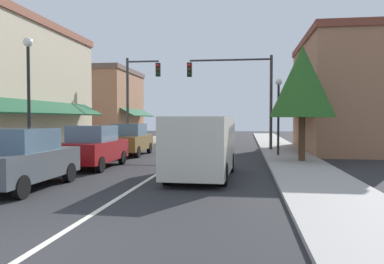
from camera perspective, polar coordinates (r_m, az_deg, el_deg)
name	(u,v)px	position (r m, az deg, el deg)	size (l,w,h in m)	color
ground_plane	(192,152)	(23.57, 0.01, -3.00)	(80.00, 80.00, 0.00)	#28282B
sidewalk_left	(106,150)	(24.93, -12.62, -2.64)	(2.60, 56.00, 0.12)	gray
sidewalk_right	(284,152)	(23.44, 13.46, -2.94)	(2.60, 56.00, 0.12)	#A39E99
lane_center_stripe	(192,152)	(23.57, 0.01, -2.99)	(0.14, 52.00, 0.01)	silver
storefront_right_block	(340,95)	(25.95, 20.98, 5.12)	(5.84, 10.20, 7.04)	#9E6B4C
storefront_far_left	(109,106)	(35.43, -12.15, 3.84)	(5.57, 8.20, 6.42)	#9E6B4C
parked_car_nearest_left	(22,159)	(12.28, -23.84, -3.67)	(1.78, 4.10, 1.77)	#4C5156
parked_car_second_left	(93,147)	(16.58, -14.34, -2.13)	(1.81, 4.11, 1.77)	maroon
parked_car_third_left	(130,140)	(21.91, -9.15, -1.10)	(1.84, 4.13, 1.77)	brown
van_in_lane	(202,145)	(13.43, 1.51, -1.88)	(2.12, 5.23, 2.12)	beige
traffic_signal_mast_arm	(242,86)	(24.74, 7.40, 6.77)	(5.38, 0.50, 6.02)	#333333
traffic_signal_left_corner	(137,90)	(26.67, -8.06, 6.14)	(2.43, 0.50, 6.18)	#333333
street_lamp_left_near	(29,83)	(15.97, -22.97, 6.72)	(0.36, 0.36, 5.11)	black
street_lamp_right_mid	(278,103)	(20.87, 12.64, 4.16)	(0.36, 0.36, 4.16)	black
tree_right_near	(302,82)	(18.42, 15.97, 7.14)	(2.97, 2.97, 5.38)	#4C331E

